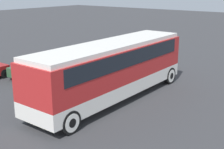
{
  "coord_description": "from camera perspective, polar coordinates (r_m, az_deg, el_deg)",
  "views": [
    {
      "loc": [
        -12.55,
        -9.71,
        5.95
      ],
      "look_at": [
        0.0,
        0.0,
        1.39
      ],
      "focal_mm": 50.0,
      "sensor_mm": 36.0,
      "label": 1
    }
  ],
  "objects": [
    {
      "name": "ground_plane",
      "position": [
        16.94,
        0.0,
        -4.54
      ],
      "size": [
        120.0,
        120.0,
        0.0
      ],
      "primitive_type": "plane",
      "color": "#38383A"
    },
    {
      "name": "tour_bus",
      "position": [
        16.46,
        0.21,
        1.65
      ],
      "size": [
        10.55,
        2.56,
        3.1
      ],
      "color": "silver",
      "rests_on": "ground_plane"
    },
    {
      "name": "parked_car_mid",
      "position": [
        21.74,
        -12.58,
        1.57
      ],
      "size": [
        4.58,
        1.85,
        1.33
      ],
      "color": "#2D5638",
      "rests_on": "ground_plane"
    }
  ]
}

